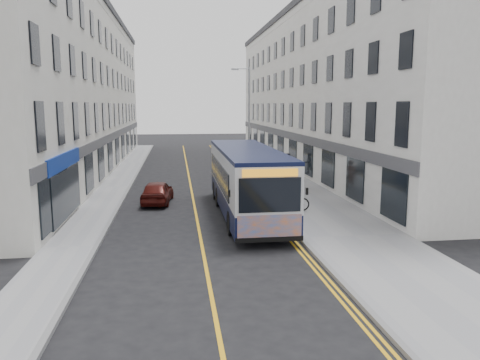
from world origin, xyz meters
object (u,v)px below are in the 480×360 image
object	(u,v)px
city_bus	(247,179)
car_maroon	(157,192)
pedestrian_near	(298,175)
car_white	(223,163)
bicycle	(290,201)
pedestrian_far	(288,164)
streetlamp	(248,120)

from	to	relation	value
city_bus	car_maroon	bearing A→B (deg)	141.60
pedestrian_near	car_white	world-z (taller)	pedestrian_near
bicycle	car_white	size ratio (longest dim) A/B	0.52
pedestrian_near	car_maroon	size ratio (longest dim) A/B	0.48
car_white	car_maroon	world-z (taller)	car_maroon
city_bus	bicycle	size ratio (longest dim) A/B	5.79
city_bus	pedestrian_far	world-z (taller)	city_bus
streetlamp	pedestrian_near	bearing A→B (deg)	-60.59
streetlamp	city_bus	bearing A→B (deg)	-99.04
streetlamp	car_maroon	world-z (taller)	streetlamp
bicycle	car_maroon	size ratio (longest dim) A/B	0.53
pedestrian_far	car_maroon	xyz separation A→B (m)	(-9.63, -9.02, -0.29)
streetlamp	pedestrian_far	world-z (taller)	streetlamp
car_white	car_maroon	size ratio (longest dim) A/B	1.00
bicycle	city_bus	bearing A→B (deg)	94.18
pedestrian_far	car_white	bearing A→B (deg)	105.92
car_white	city_bus	bearing A→B (deg)	-91.36
streetlamp	car_white	xyz separation A→B (m)	(-1.23, 5.53, -3.76)
pedestrian_far	car_maroon	bearing A→B (deg)	-173.40
city_bus	car_white	size ratio (longest dim) A/B	3.04
city_bus	streetlamp	bearing A→B (deg)	80.96
streetlamp	bicycle	world-z (taller)	streetlamp
bicycle	car_white	world-z (taller)	car_white
bicycle	pedestrian_near	world-z (taller)	pedestrian_near
city_bus	pedestrian_far	distance (m)	13.61
pedestrian_far	car_white	world-z (taller)	pedestrian_far
pedestrian_near	car_maroon	world-z (taller)	pedestrian_near
city_bus	pedestrian_far	size ratio (longest dim) A/B	7.07
streetlamp	city_bus	world-z (taller)	streetlamp
car_white	car_maroon	distance (m)	13.55
pedestrian_near	streetlamp	bearing A→B (deg)	111.47
streetlamp	car_maroon	distance (m)	10.11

